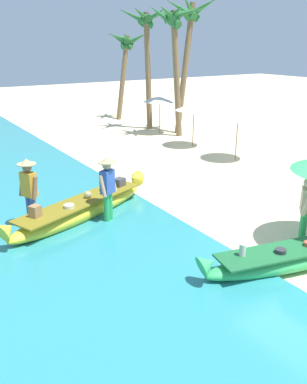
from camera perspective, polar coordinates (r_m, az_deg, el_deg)
name	(u,v)px	position (r m, az deg, el deg)	size (l,w,h in m)	color
boat_green_foreground	(298,256)	(8.94, 19.29, -8.38)	(4.51, 1.58, 0.74)	#38B760
boat_yellow_midground	(82,209)	(10.76, -9.88, -2.35)	(4.67, 2.36, 0.83)	yellow
person_vendor_hatted	(108,186)	(10.21, -6.36, 0.84)	(0.58, 0.46, 1.74)	green
person_tourist_customer	(305,208)	(9.65, 20.23, -2.13)	(0.53, 0.51, 1.60)	green
person_vendor_assistant	(29,190)	(10.19, -16.79, 0.30)	(0.44, 0.58, 1.81)	#3D5BA8
parasol_row_0	(238,115)	(16.19, 11.63, 10.37)	(1.60, 1.60, 1.91)	#8E6B47
parasol_row_1	(194,107)	(18.14, 5.61, 11.67)	(1.60, 1.60, 1.91)	#8E6B47
parasol_row_2	(160,98)	(20.79, 0.88, 12.81)	(1.60, 1.60, 1.91)	#8E6B47
palm_tree_tall_inland	(127,48)	(25.13, -3.72, 19.25)	(2.77, 2.25, 5.05)	brown
palm_tree_leaning_seaward	(146,33)	(21.83, -0.99, 21.15)	(2.83, 2.35, 6.05)	brown
palm_tree_mid_cluster	(190,27)	(21.17, 5.13, 21.73)	(2.58, 2.66, 6.43)	brown
palm_tree_far_behind	(174,30)	(19.94, 2.91, 21.51)	(2.39, 2.65, 6.01)	brown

